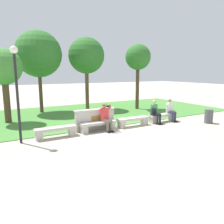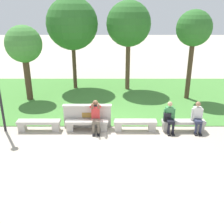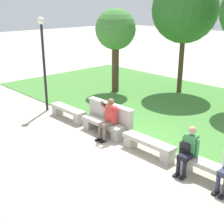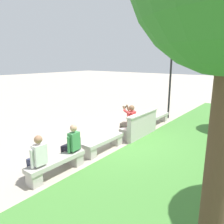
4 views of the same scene
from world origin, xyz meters
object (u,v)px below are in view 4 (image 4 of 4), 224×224
bench_main (157,118)px  person_companion (37,157)px  bench_far (57,164)px  person_photographer (129,119)px  bench_mid (104,142)px  lamp_post (171,72)px  person_distant (71,144)px  bench_near (135,128)px  backpack (75,144)px

bench_main → person_companion: size_ratio=1.40×
bench_far → bench_main: bearing=180.0°
person_photographer → person_companion: 4.14m
bench_mid → lamp_post: bearing=-179.5°
person_photographer → person_distant: 3.01m
person_distant → bench_near: bearing=178.9°
bench_near → bench_mid: 1.99m
person_photographer → person_distant: (3.01, 0.01, -0.06)m
person_companion → backpack: (-1.23, 0.03, -0.05)m
bench_mid → person_companion: (2.51, -0.07, 0.38)m
bench_main → bench_near: (1.99, 0.00, 0.00)m
person_photographer → lamp_post: 4.13m
backpack → bench_far: bearing=3.3°
person_distant → lamp_post: (-6.78, 0.02, 1.76)m
person_distant → person_companion: 1.13m
bench_far → person_photographer: size_ratio=1.33×
person_distant → lamp_post: bearing=179.9°
bench_mid → backpack: size_ratio=4.12×
person_distant → bench_far: bearing=6.3°
bench_far → backpack: backpack is taller
person_companion → bench_main: bearing=179.4°
bench_main → bench_mid: same height
person_photographer → bench_near: bearing=168.2°
bench_near → person_distant: bearing=-1.1°
bench_main → person_companion: (6.50, -0.07, 0.38)m
bench_far → person_photographer: person_photographer is taller
bench_mid → backpack: backpack is taller
bench_mid → person_distant: (1.39, -0.07, 0.38)m
bench_near → person_photographer: size_ratio=1.33×
bench_mid → person_photographer: (-1.62, -0.08, 0.44)m
bench_near → lamp_post: bearing=-179.2°
person_companion → backpack: 1.23m
person_distant → lamp_post: lamp_post is taller
person_companion → backpack: bearing=178.8°
bench_far → backpack: bearing=-176.7°
bench_far → backpack: (-0.70, -0.04, 0.33)m
bench_near → backpack: backpack is taller
bench_near → person_photographer: (0.37, -0.08, 0.44)m
bench_far → person_photographer: (-3.62, -0.08, 0.44)m
bench_main → person_distant: size_ratio=1.40×
bench_near → backpack: 3.30m
bench_main → lamp_post: 2.55m
bench_near → lamp_post: lamp_post is taller
bench_near → person_distant: (3.38, -0.07, 0.38)m
bench_mid → person_distant: 1.44m
lamp_post → backpack: bearing=0.1°
bench_main → bench_mid: (3.99, 0.00, 0.00)m
bench_far → bench_near: bearing=180.0°
bench_far → person_photographer: 3.64m
bench_mid → person_companion: person_companion is taller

